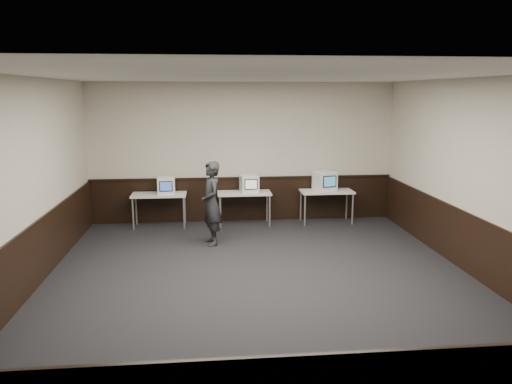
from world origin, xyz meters
TOP-DOWN VIEW (x-y plane):
  - floor at (0.00, 0.00)m, footprint 8.00×8.00m
  - ceiling at (0.00, 0.00)m, footprint 8.00×8.00m
  - back_wall at (0.00, 4.00)m, footprint 7.00×0.00m
  - front_wall at (0.00, -4.00)m, footprint 7.00×0.00m
  - left_wall at (-3.50, 0.00)m, footprint 0.00×8.00m
  - right_wall at (3.50, 0.00)m, footprint 0.00×8.00m
  - wainscot_back at (0.00, 3.98)m, footprint 6.98×0.04m
  - wainscot_left at (-3.48, 0.00)m, footprint 0.04×7.98m
  - wainscot_right at (3.48, 0.00)m, footprint 0.04×7.98m
  - wainscot_rail at (0.00, 3.96)m, footprint 6.98×0.06m
  - desk_left at (-1.90, 3.60)m, footprint 1.20×0.60m
  - desk_center at (0.00, 3.60)m, footprint 1.20×0.60m
  - desk_right at (1.90, 3.60)m, footprint 1.20×0.60m
  - emac_left at (-1.73, 3.57)m, footprint 0.39×0.42m
  - emac_center at (0.11, 3.60)m, footprint 0.43×0.46m
  - emac_right at (1.86, 3.64)m, footprint 0.54×0.56m
  - person at (-0.75, 2.16)m, footprint 0.52×0.68m

SIDE VIEW (x-z plane):
  - floor at x=0.00m, z-range 0.00..0.00m
  - wainscot_back at x=0.00m, z-range 0.00..1.00m
  - wainscot_left at x=-3.48m, z-range 0.00..1.00m
  - wainscot_right at x=3.48m, z-range 0.00..1.00m
  - desk_left at x=-1.90m, z-range 0.30..1.05m
  - desk_center at x=0.00m, z-range 0.30..1.05m
  - desk_right at x=1.90m, z-range 0.30..1.05m
  - person at x=-0.75m, z-range 0.00..1.65m
  - emac_left at x=-1.73m, z-range 0.75..1.13m
  - emac_center at x=0.11m, z-range 0.75..1.14m
  - emac_right at x=1.86m, z-range 0.75..1.19m
  - wainscot_rail at x=0.00m, z-range 1.00..1.04m
  - back_wall at x=0.00m, z-range -1.90..5.10m
  - front_wall at x=0.00m, z-range -1.90..5.10m
  - left_wall at x=-3.50m, z-range -2.40..5.60m
  - right_wall at x=3.50m, z-range -2.40..5.60m
  - ceiling at x=0.00m, z-range 3.20..3.20m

